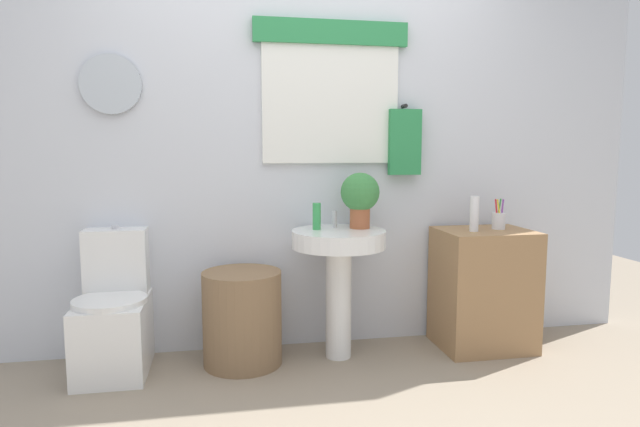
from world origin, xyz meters
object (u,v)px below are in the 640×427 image
at_px(laundry_hamper, 242,318).
at_px(wooden_cabinet, 483,289).
at_px(lotion_bottle, 474,214).
at_px(soap_bottle, 317,216).
at_px(toothbrush_cup, 499,220).
at_px(potted_plant, 360,195).
at_px(pedestal_sink, 339,260).
at_px(toilet, 114,317).

relative_size(laundry_hamper, wooden_cabinet, 0.73).
xyz_separation_m(wooden_cabinet, lotion_bottle, (-0.10, -0.04, 0.47)).
distance_m(wooden_cabinet, soap_bottle, 1.13).
bearing_deg(toothbrush_cup, soap_bottle, 178.46).
bearing_deg(potted_plant, pedestal_sink, -156.80).
bearing_deg(laundry_hamper, wooden_cabinet, 0.00).
xyz_separation_m(toilet, wooden_cabinet, (2.16, -0.04, 0.07)).
height_order(toilet, soap_bottle, soap_bottle).
relative_size(laundry_hamper, toothbrush_cup, 2.88).
bearing_deg(toilet, wooden_cabinet, -0.95).
relative_size(laundry_hamper, pedestal_sink, 0.71).
distance_m(pedestal_sink, lotion_bottle, 0.85).
relative_size(toilet, wooden_cabinet, 1.08).
height_order(pedestal_sink, wooden_cabinet, pedestal_sink).
xyz_separation_m(toilet, potted_plant, (1.39, 0.02, 0.65)).
relative_size(toilet, soap_bottle, 5.10).
distance_m(pedestal_sink, soap_bottle, 0.28).
relative_size(potted_plant, lotion_bottle, 1.56).
height_order(toilet, toothbrush_cup, toothbrush_cup).
relative_size(pedestal_sink, potted_plant, 2.30).
bearing_deg(potted_plant, toothbrush_cup, -2.66).
bearing_deg(soap_bottle, lotion_bottle, -5.50).
height_order(laundry_hamper, pedestal_sink, pedestal_sink).
distance_m(toilet, toothbrush_cup, 2.31).
relative_size(pedestal_sink, soap_bottle, 4.86).
bearing_deg(pedestal_sink, wooden_cabinet, -0.00).
xyz_separation_m(toilet, soap_bottle, (1.13, 0.01, 0.53)).
bearing_deg(toilet, soap_bottle, 0.71).
height_order(toilet, lotion_bottle, lotion_bottle).
xyz_separation_m(laundry_hamper, lotion_bottle, (1.37, -0.04, 0.57)).
bearing_deg(toothbrush_cup, wooden_cabinet, -168.29).
distance_m(lotion_bottle, toothbrush_cup, 0.21).
bearing_deg(laundry_hamper, pedestal_sink, 0.00).
height_order(potted_plant, toothbrush_cup, potted_plant).
xyz_separation_m(laundry_hamper, soap_bottle, (0.44, 0.05, 0.56)).
height_order(potted_plant, lotion_bottle, potted_plant).
distance_m(toilet, laundry_hamper, 0.70).
relative_size(wooden_cabinet, toothbrush_cup, 3.95).
bearing_deg(toothbrush_cup, potted_plant, 177.34).
xyz_separation_m(pedestal_sink, toothbrush_cup, (1.01, 0.02, 0.21)).
distance_m(toilet, lotion_bottle, 2.14).
height_order(toilet, pedestal_sink, toilet).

